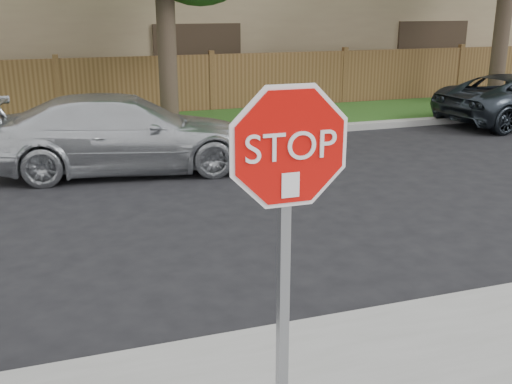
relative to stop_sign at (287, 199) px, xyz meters
name	(u,v)px	position (x,y,z in m)	size (l,w,h in m)	color
ground	(95,366)	(-1.14, 1.48, -1.83)	(90.00, 90.00, 0.00)	black
far_curb	(65,147)	(-1.14, 9.63, -1.75)	(70.00, 0.30, 0.15)	gray
grass_strip	(63,132)	(-1.14, 11.28, -1.77)	(70.00, 3.00, 0.12)	#1E4714
fence	(59,91)	(-1.14, 12.88, -1.03)	(70.00, 0.12, 1.60)	brown
stop_sign	(287,199)	(0.00, 0.00, 0.00)	(1.01, 0.13, 2.55)	gray
sedan_right	(125,133)	(-0.11, 7.65, -1.14)	(1.92, 4.73, 1.37)	silver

